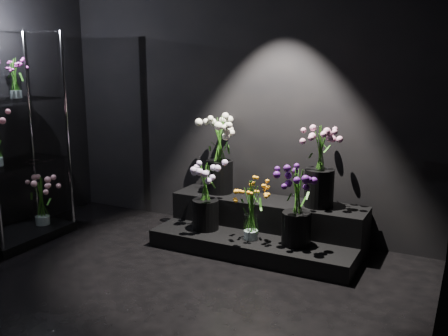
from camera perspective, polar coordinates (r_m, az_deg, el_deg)
The scene contains 12 objects.
floor at distance 3.71m, azimuth -12.13°, elevation -15.68°, with size 4.00×4.00×0.00m, color black.
wall_back at distance 4.99m, azimuth 1.79°, elevation 8.68°, with size 4.00×4.00×0.00m, color black.
wall_right at distance 2.53m, azimuth 24.14°, elevation 3.78°, with size 4.00×4.00×0.00m, color black.
display_riser at distance 4.73m, azimuth 4.43°, elevation -6.80°, with size 1.87×0.83×0.42m.
display_case at distance 5.05m, azimuth -22.89°, elevation 3.08°, with size 0.54×0.90×1.98m.
bouquet_orange_bells at distance 4.39m, azimuth 3.13°, elevation -4.58°, with size 0.34×0.34×0.56m.
bouquet_lilac at distance 4.63m, azimuth -2.14°, elevation -2.86°, with size 0.38×0.38×0.63m.
bouquet_purple at distance 4.29m, azimuth 8.34°, elevation -4.04°, with size 0.35×0.35×0.67m.
bouquet_cream_roses at distance 4.90m, azimuth -0.52°, elevation 1.91°, with size 0.37×0.37×0.75m.
bouquet_pink_roses at distance 4.52m, azimuth 10.93°, elevation 0.73°, with size 0.45×0.45×0.75m.
bouquet_case_magenta at distance 5.10m, azimuth -22.84°, elevation 9.61°, with size 0.29×0.29×0.38m.
bouquet_case_base_pink at distance 5.30m, azimuth -20.18°, elevation -3.49°, with size 0.40×0.40×0.48m.
Camera 1 is at (2.11, -2.51, 1.74)m, focal length 40.00 mm.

